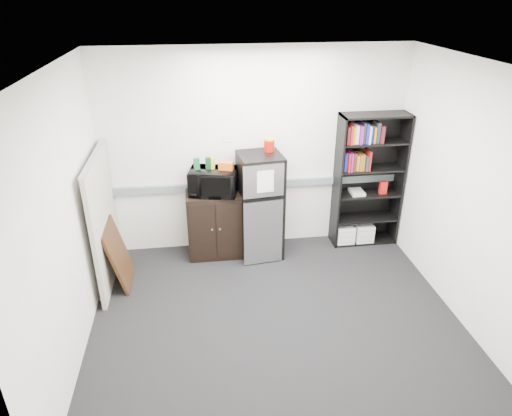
% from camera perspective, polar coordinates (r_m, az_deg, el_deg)
% --- Properties ---
extents(floor, '(4.00, 4.00, 0.00)m').
position_cam_1_polar(floor, '(5.18, 2.56, -13.83)').
color(floor, black).
rests_on(floor, ground).
extents(wall_back, '(4.00, 0.02, 2.70)m').
position_cam_1_polar(wall_back, '(6.03, -0.13, 7.02)').
color(wall_back, white).
rests_on(wall_back, floor).
extents(wall_right, '(0.02, 3.50, 2.70)m').
position_cam_1_polar(wall_right, '(5.17, 25.27, 1.05)').
color(wall_right, white).
rests_on(wall_right, floor).
extents(wall_left, '(0.02, 3.50, 2.70)m').
position_cam_1_polar(wall_left, '(4.54, -22.78, -1.82)').
color(wall_left, white).
rests_on(wall_left, floor).
extents(ceiling, '(4.00, 3.50, 0.02)m').
position_cam_1_polar(ceiling, '(4.02, 3.35, 17.18)').
color(ceiling, white).
rests_on(ceiling, wall_back).
extents(electrical_raceway, '(3.92, 0.05, 0.10)m').
position_cam_1_polar(electrical_raceway, '(6.17, -0.09, 2.97)').
color(electrical_raceway, slate).
rests_on(electrical_raceway, wall_back).
extents(wall_note, '(0.14, 0.00, 0.10)m').
position_cam_1_polar(wall_note, '(5.93, -3.51, 8.67)').
color(wall_note, white).
rests_on(wall_note, wall_back).
extents(bookshelf, '(0.90, 0.34, 1.85)m').
position_cam_1_polar(bookshelf, '(6.37, 13.70, 3.67)').
color(bookshelf, black).
rests_on(bookshelf, floor).
extents(cubicle_partition, '(0.06, 1.30, 1.62)m').
position_cam_1_polar(cubicle_partition, '(5.69, -18.50, -1.52)').
color(cubicle_partition, '#A5A092').
rests_on(cubicle_partition, floor).
extents(cabinet, '(0.72, 0.48, 0.91)m').
position_cam_1_polar(cabinet, '(6.12, -5.13, -1.98)').
color(cabinet, black).
rests_on(cabinet, floor).
extents(microwave, '(0.66, 0.52, 0.33)m').
position_cam_1_polar(microwave, '(5.84, -5.36, 3.29)').
color(microwave, black).
rests_on(microwave, cabinet).
extents(snack_box_a, '(0.08, 0.06, 0.15)m').
position_cam_1_polar(snack_box_a, '(5.78, -7.43, 5.50)').
color(snack_box_a, '#17532A').
rests_on(snack_box_a, microwave).
extents(snack_box_b, '(0.07, 0.05, 0.15)m').
position_cam_1_polar(snack_box_b, '(5.78, -5.99, 5.58)').
color(snack_box_b, '#0C3417').
rests_on(snack_box_b, microwave).
extents(snack_box_c, '(0.08, 0.07, 0.14)m').
position_cam_1_polar(snack_box_c, '(5.79, -5.55, 5.56)').
color(snack_box_c, yellow).
rests_on(snack_box_c, microwave).
extents(snack_bag, '(0.20, 0.15, 0.10)m').
position_cam_1_polar(snack_bag, '(5.75, -3.75, 5.30)').
color(snack_bag, '#D85715').
rests_on(snack_bag, microwave).
extents(refrigerator, '(0.59, 0.62, 1.42)m').
position_cam_1_polar(refrigerator, '(5.98, 0.54, 0.21)').
color(refrigerator, black).
rests_on(refrigerator, floor).
extents(coffee_can, '(0.14, 0.14, 0.19)m').
position_cam_1_polar(coffee_can, '(5.81, 1.66, 8.00)').
color(coffee_can, '#AE1008').
rests_on(coffee_can, refrigerator).
extents(framed_poster, '(0.23, 0.63, 0.79)m').
position_cam_1_polar(framed_poster, '(5.77, -16.79, -5.51)').
color(framed_poster, black).
rests_on(framed_poster, floor).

